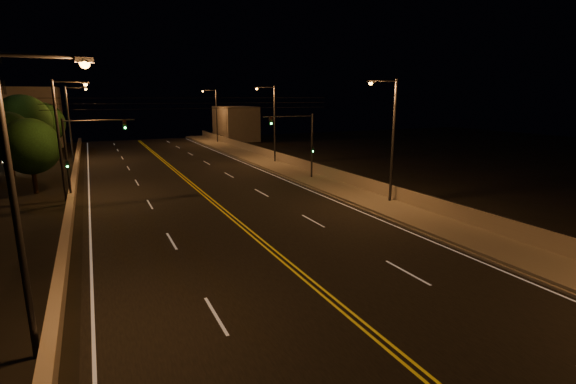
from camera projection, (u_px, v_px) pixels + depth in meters
name	position (u px, v px, depth m)	size (l,w,h in m)	color
road	(245.00, 228.00, 25.60)	(18.00, 120.00, 0.02)	black
sidewalk	(386.00, 207.00, 30.07)	(3.60, 120.00, 0.30)	gray
curb	(365.00, 210.00, 29.30)	(0.14, 120.00, 0.15)	gray
parapet_wall	(405.00, 196.00, 30.61)	(0.30, 120.00, 1.00)	#9E9284
jersey_barrier	(65.00, 246.00, 21.44)	(0.45, 120.00, 0.75)	#9E9284
distant_building_right	(235.00, 123.00, 77.08)	(6.00, 10.00, 6.16)	gray
distant_building_left	(34.00, 117.00, 67.16)	(8.00, 8.00, 9.40)	gray
parapet_rail	(405.00, 188.00, 30.49)	(0.06, 0.06, 120.00)	black
lane_markings	(245.00, 228.00, 25.53)	(17.32, 116.00, 0.00)	silver
streetlight_1	(390.00, 134.00, 29.99)	(2.55, 0.28, 9.12)	#2D2D33
streetlight_2	(272.00, 120.00, 48.98)	(2.55, 0.28, 9.12)	#2D2D33
streetlight_3	(215.00, 113.00, 70.83)	(2.55, 0.28, 9.12)	#2D2D33
streetlight_4	(24.00, 190.00, 11.90)	(2.55, 0.28, 9.12)	#2D2D33
streetlight_5	(62.00, 132.00, 31.27)	(2.55, 0.28, 9.12)	#2D2D33
streetlight_6	(71.00, 119.00, 50.34)	(2.55, 0.28, 9.12)	#2D2D33
traffic_signal_right	(303.00, 139.00, 39.17)	(5.11, 0.31, 6.34)	#2D2D33
traffic_signal_left	(80.00, 150.00, 31.31)	(5.11, 0.31, 6.34)	#2D2D33
overhead_wires	(201.00, 103.00, 32.32)	(22.00, 0.03, 0.83)	black
tree_0	(30.00, 146.00, 34.06)	(4.59, 4.59, 6.22)	black
tree_1	(8.00, 136.00, 41.72)	(4.78, 4.78, 6.48)	black
tree_2	(23.00, 121.00, 47.90)	(6.03, 6.03, 8.17)	black
tree_3	(43.00, 123.00, 53.49)	(5.34, 5.34, 7.24)	black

